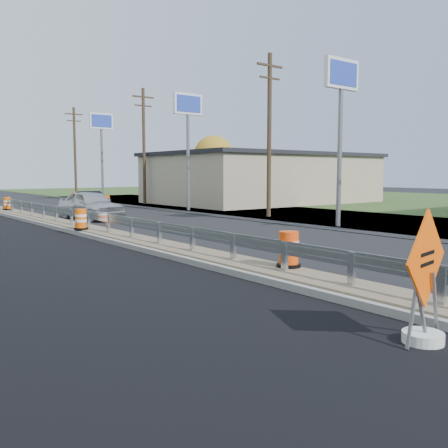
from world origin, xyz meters
TOP-DOWN VIEW (x-y plane):
  - ground at (0.00, 0.00)m, footprint 140.00×140.00m
  - grass_verge_far at (30.00, 10.00)m, footprint 40.00×120.00m
  - median at (0.00, 8.00)m, footprint 1.60×55.00m
  - guardrail at (0.00, 9.00)m, footprint 0.10×46.15m
  - retail_building_near at (20.99, 20.00)m, footprint 18.50×12.50m
  - pylon_sign_south at (10.50, 3.00)m, footprint 2.20×0.30m
  - pylon_sign_mid at (10.50, 16.00)m, footprint 2.20×0.30m
  - pylon_sign_north at (10.50, 30.00)m, footprint 2.20×0.30m
  - utility_pole_smid at (11.50, 9.00)m, footprint 1.90×0.26m
  - utility_pole_nmid at (11.50, 24.00)m, footprint 1.90×0.26m
  - utility_pole_north at (11.50, 39.00)m, footprint 1.90×0.26m
  - tree_far_yellow at (26.00, 34.00)m, footprint 4.62×4.62m
  - caution_sign at (-1.57, -8.58)m, footprint 1.48×0.62m
  - barrel_median_near at (0.38, -3.76)m, footprint 0.61×0.61m
  - barrel_median_mid at (-0.55, 7.48)m, footprint 0.59×0.59m
  - barrel_median_far at (-0.01, 21.05)m, footprint 0.55×0.55m
  - barrel_shoulder_mid at (7.18, 21.96)m, footprint 0.62×0.62m
  - barrel_shoulder_far at (9.13, 33.22)m, footprint 0.55×0.55m
  - car_silver at (2.59, 13.91)m, footprint 2.48×4.94m
  - car_dark_mid at (5.32, 20.39)m, footprint 1.59×4.09m

SIDE VIEW (x-z plane):
  - ground at x=0.00m, z-range 0.00..0.00m
  - grass_verge_far at x=30.00m, z-range 0.00..0.03m
  - median at x=0.00m, z-range 0.00..0.23m
  - barrel_shoulder_far at x=9.13m, z-range -0.02..0.79m
  - barrel_shoulder_mid at x=7.18m, z-range -0.02..0.89m
  - caution_sign at x=-1.57m, z-range -0.51..1.56m
  - barrel_median_far at x=-0.01m, z-range 0.21..1.02m
  - barrel_median_mid at x=-0.55m, z-range 0.21..1.07m
  - barrel_median_near at x=0.38m, z-range 0.21..1.11m
  - car_dark_mid at x=5.32m, z-range 0.00..1.33m
  - guardrail at x=0.00m, z-range 0.37..1.09m
  - car_silver at x=2.59m, z-range 0.00..1.62m
  - retail_building_near at x=20.99m, z-range 0.02..4.29m
  - tree_far_yellow at x=26.00m, z-range 1.11..7.97m
  - utility_pole_smid at x=11.50m, z-range 0.23..9.63m
  - utility_pole_nmid at x=11.50m, z-range 0.23..9.63m
  - utility_pole_north at x=11.50m, z-range 0.23..9.63m
  - pylon_sign_south at x=10.50m, z-range 2.53..10.43m
  - pylon_sign_mid at x=10.50m, z-range 2.53..10.43m
  - pylon_sign_north at x=10.50m, z-range 2.53..10.43m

